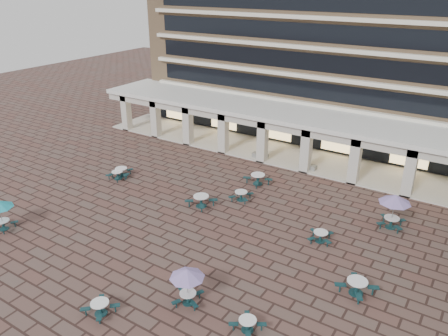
{
  "coord_description": "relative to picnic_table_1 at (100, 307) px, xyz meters",
  "views": [
    {
      "loc": [
        15.01,
        -20.68,
        15.6
      ],
      "look_at": [
        -0.22,
        3.0,
        3.24
      ],
      "focal_mm": 35.0,
      "sensor_mm": 36.0,
      "label": 1
    }
  ],
  "objects": [
    {
      "name": "picnic_table_8",
      "position": [
        -11.06,
        12.57,
        0.04
      ],
      "size": [
        2.07,
        2.07,
        0.76
      ],
      "rotation": [
        0.0,
        0.0,
        0.4
      ],
      "color": "#153C41",
      "rests_on": "ground"
    },
    {
      "name": "ground",
      "position": [
        -0.46,
        9.56,
        -0.42
      ],
      "size": [
        120.0,
        120.0,
        0.0
      ],
      "primitive_type": "plane",
      "color": "brown",
      "rests_on": "ground"
    },
    {
      "name": "picnic_table_5",
      "position": [
        -10.96,
        12.02,
        -0.0
      ],
      "size": [
        1.61,
        1.61,
        0.69
      ],
      "rotation": [
        0.0,
        0.0,
        -0.05
      ],
      "color": "#153C41",
      "rests_on": "ground"
    },
    {
      "name": "picnic_table_6",
      "position": [
        3.24,
        3.01,
        1.38
      ],
      "size": [
        1.83,
        1.83,
        2.12
      ],
      "rotation": [
        0.0,
        0.0,
        0.35
      ],
      "color": "#153C41",
      "rests_on": "ground"
    },
    {
      "name": "picnic_table_9",
      "position": [
        -2.27,
        11.92,
        0.1
      ],
      "size": [
        2.11,
        2.11,
        0.86
      ],
      "rotation": [
        0.0,
        0.0,
        -0.13
      ],
      "color": "#153C41",
      "rests_on": "ground"
    },
    {
      "name": "picnic_table_11",
      "position": [
        10.26,
        16.44,
        1.67
      ],
      "size": [
        2.13,
        2.13,
        2.46
      ],
      "rotation": [
        0.0,
        0.0,
        0.04
      ],
      "color": "#153C41",
      "rests_on": "ground"
    },
    {
      "name": "planter_right",
      "position": [
        1.73,
        22.46,
        0.07
      ],
      "size": [
        1.5,
        0.68,
        1.23
      ],
      "color": "gray",
      "rests_on": "ground"
    },
    {
      "name": "retail_arcade",
      "position": [
        -0.46,
        24.36,
        2.58
      ],
      "size": [
        42.0,
        6.6,
        4.4
      ],
      "color": "white",
      "rests_on": "ground"
    },
    {
      "name": "picnic_table_10",
      "position": [
        -0.59,
        17.53,
        0.1
      ],
      "size": [
        2.35,
        2.35,
        0.86
      ],
      "rotation": [
        0.0,
        0.0,
        -0.41
      ],
      "color": "#153C41",
      "rests_on": "ground"
    },
    {
      "name": "apartment_building",
      "position": [
        -0.46,
        35.02,
        12.18
      ],
      "size": [
        40.0,
        15.5,
        25.2
      ],
      "color": "tan",
      "rests_on": "ground"
    },
    {
      "name": "picnic_table_12",
      "position": [
        -0.3,
        14.36,
        0.01
      ],
      "size": [
        1.78,
        1.78,
        0.72
      ],
      "rotation": [
        0.0,
        0.0,
        0.15
      ],
      "color": "#153C41",
      "rests_on": "ground"
    },
    {
      "name": "picnic_table_2",
      "position": [
        6.79,
        3.02,
        -0.03
      ],
      "size": [
        1.67,
        1.67,
        0.65
      ],
      "rotation": [
        0.0,
        0.0,
        -0.23
      ],
      "color": "#153C41",
      "rests_on": "ground"
    },
    {
      "name": "picnic_table_7",
      "position": [
        10.36,
        8.5,
        0.08
      ],
      "size": [
        2.23,
        2.23,
        0.83
      ],
      "rotation": [
        0.0,
        0.0,
        -0.35
      ],
      "color": "#153C41",
      "rests_on": "ground"
    },
    {
      "name": "picnic_table_1",
      "position": [
        0.0,
        0.0,
        0.0
      ],
      "size": [
        1.61,
        1.61,
        0.7
      ],
      "rotation": [
        0.0,
        0.0,
        -0.04
      ],
      "color": "#153C41",
      "rests_on": "ground"
    },
    {
      "name": "planter_left",
      "position": [
        -3.02,
        22.46,
        0.08
      ],
      "size": [
        1.5,
        0.8,
        1.25
      ],
      "color": "gray",
      "rests_on": "ground"
    },
    {
      "name": "picnic_table_13",
      "position": [
        6.87,
        12.24,
        -0.0
      ],
      "size": [
        1.8,
        1.8,
        0.7
      ],
      "rotation": [
        0.0,
        0.0,
        0.24
      ],
      "color": "#153C41",
      "rests_on": "ground"
    }
  ]
}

